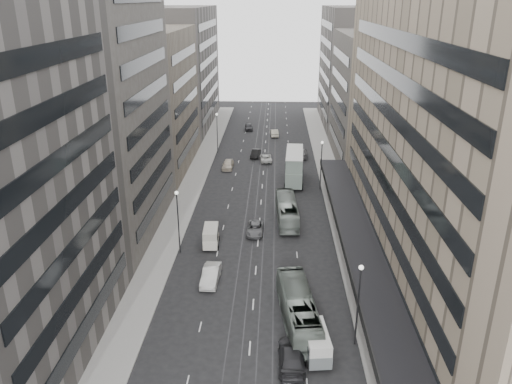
# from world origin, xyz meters

# --- Properties ---
(ground) EXTENTS (220.00, 220.00, 0.00)m
(ground) POSITION_xyz_m (0.00, 0.00, 0.00)
(ground) COLOR black
(ground) RESTS_ON ground
(sidewalk_right) EXTENTS (4.00, 125.00, 0.15)m
(sidewalk_right) POSITION_xyz_m (12.00, 37.50, 0.07)
(sidewalk_right) COLOR gray
(sidewalk_right) RESTS_ON ground
(sidewalk_left) EXTENTS (4.00, 125.00, 0.15)m
(sidewalk_left) POSITION_xyz_m (-12.00, 37.50, 0.07)
(sidewalk_left) COLOR gray
(sidewalk_left) RESTS_ON ground
(department_store) EXTENTS (19.20, 60.00, 30.00)m
(department_store) POSITION_xyz_m (21.45, 8.00, 14.95)
(department_store) COLOR gray
(department_store) RESTS_ON ground
(building_right_mid) EXTENTS (15.00, 28.00, 24.00)m
(building_right_mid) POSITION_xyz_m (21.50, 52.00, 12.00)
(building_right_mid) COLOR #45413C
(building_right_mid) RESTS_ON ground
(building_right_far) EXTENTS (15.00, 32.00, 28.00)m
(building_right_far) POSITION_xyz_m (21.50, 82.00, 14.00)
(building_right_far) COLOR slate
(building_right_far) RESTS_ON ground
(building_left_b) EXTENTS (15.00, 26.00, 34.00)m
(building_left_b) POSITION_xyz_m (-21.50, 19.00, 17.00)
(building_left_b) COLOR #45413C
(building_left_b) RESTS_ON ground
(building_left_c) EXTENTS (15.00, 28.00, 25.00)m
(building_left_c) POSITION_xyz_m (-21.50, 46.00, 12.50)
(building_left_c) COLOR #6E6456
(building_left_c) RESTS_ON ground
(building_left_d) EXTENTS (15.00, 38.00, 28.00)m
(building_left_d) POSITION_xyz_m (-21.50, 79.00, 14.00)
(building_left_d) COLOR slate
(building_left_d) RESTS_ON ground
(lamp_right_near) EXTENTS (0.44, 0.44, 8.32)m
(lamp_right_near) POSITION_xyz_m (9.70, -5.00, 5.20)
(lamp_right_near) COLOR #262628
(lamp_right_near) RESTS_ON ground
(lamp_right_far) EXTENTS (0.44, 0.44, 8.32)m
(lamp_right_far) POSITION_xyz_m (9.70, 35.00, 5.20)
(lamp_right_far) COLOR #262628
(lamp_right_far) RESTS_ON ground
(lamp_left_near) EXTENTS (0.44, 0.44, 8.32)m
(lamp_left_near) POSITION_xyz_m (-9.70, 12.00, 5.20)
(lamp_left_near) COLOR #262628
(lamp_left_near) RESTS_ON ground
(lamp_left_far) EXTENTS (0.44, 0.44, 8.32)m
(lamp_left_far) POSITION_xyz_m (-9.70, 55.00, 5.20)
(lamp_left_far) COLOR #262628
(lamp_left_far) RESTS_ON ground
(bus_near) EXTENTS (4.30, 12.39, 3.38)m
(bus_near) POSITION_xyz_m (4.55, -2.11, 1.69)
(bus_near) COLOR slate
(bus_near) RESTS_ON ground
(bus_far) EXTENTS (3.26, 11.54, 3.18)m
(bus_far) POSITION_xyz_m (3.90, 22.23, 1.59)
(bus_far) COLOR gray
(bus_far) RESTS_ON ground
(double_decker) EXTENTS (3.52, 10.22, 5.52)m
(double_decker) POSITION_xyz_m (5.43, 38.26, 2.98)
(double_decker) COLOR slate
(double_decker) RESTS_ON ground
(vw_microbus) EXTENTS (2.58, 4.93, 2.56)m
(vw_microbus) POSITION_xyz_m (5.96, -6.71, 1.43)
(vw_microbus) COLOR slate
(vw_microbus) RESTS_ON ground
(panel_van) EXTENTS (2.20, 4.16, 2.56)m
(panel_van) POSITION_xyz_m (-6.02, 14.06, 1.41)
(panel_van) COLOR silver
(panel_van) RESTS_ON ground
(sedan_1) EXTENTS (1.97, 5.18, 1.69)m
(sedan_1) POSITION_xyz_m (-4.96, 5.31, 0.84)
(sedan_1) COLOR silver
(sedan_1) RESTS_ON ground
(sedan_2) EXTENTS (2.36, 4.90, 1.35)m
(sedan_2) POSITION_xyz_m (-0.48, 17.92, 0.67)
(sedan_2) COLOR #5E5E60
(sedan_2) RESTS_ON ground
(sedan_3) EXTENTS (2.39, 5.85, 1.70)m
(sedan_3) POSITION_xyz_m (3.75, -7.95, 0.85)
(sedan_3) COLOR #232326
(sedan_3) RESTS_ON ground
(sedan_4) EXTENTS (2.05, 4.87, 1.64)m
(sedan_4) POSITION_xyz_m (-6.69, 45.15, 0.82)
(sedan_4) COLOR #C1B39F
(sedan_4) RESTS_ON ground
(sedan_5) EXTENTS (2.09, 4.75, 1.52)m
(sedan_5) POSITION_xyz_m (-1.75, 52.58, 0.76)
(sedan_5) COLOR black
(sedan_5) RESTS_ON ground
(sedan_6) EXTENTS (2.55, 4.98, 1.34)m
(sedan_6) POSITION_xyz_m (0.33, 49.97, 0.67)
(sedan_6) COLOR beige
(sedan_6) RESTS_ON ground
(sedan_7) EXTENTS (2.60, 5.88, 1.68)m
(sedan_7) POSITION_xyz_m (7.37, 52.98, 0.84)
(sedan_7) COLOR #5B5B5E
(sedan_7) RESTS_ON ground
(sedan_8) EXTENTS (2.07, 4.60, 1.53)m
(sedan_8) POSITION_xyz_m (-4.34, 74.53, 0.77)
(sedan_8) COLOR #27272A
(sedan_8) RESTS_ON ground
(sedan_9) EXTENTS (2.11, 4.91, 1.57)m
(sedan_9) POSITION_xyz_m (1.87, 69.00, 0.79)
(sedan_9) COLOR #ACA38E
(sedan_9) RESTS_ON ground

